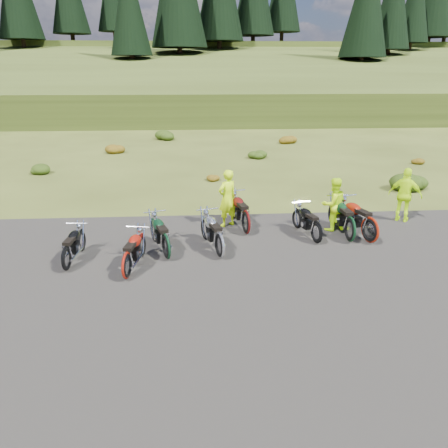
{
  "coord_description": "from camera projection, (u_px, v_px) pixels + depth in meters",
  "views": [
    {
      "loc": [
        -1.15,
        -11.08,
        5.09
      ],
      "look_at": [
        -0.36,
        0.9,
        0.78
      ],
      "focal_mm": 35.0,
      "sensor_mm": 36.0,
      "label": 1
    }
  ],
  "objects": [
    {
      "name": "hill_plateau",
      "position": [
        198.0,
        88.0,
        115.51
      ],
      "size": [
        300.0,
        90.0,
        9.17
      ],
      "primitive_type": "cube",
      "color": "#313D14",
      "rests_on": "ground"
    },
    {
      "name": "motorcycle_0",
      "position": [
        68.0,
        271.0,
        11.6
      ],
      "size": [
        0.76,
        1.9,
        0.97
      ],
      "primitive_type": null,
      "rotation": [
        0.0,
        0.0,
        1.5
      ],
      "color": "black",
      "rests_on": "ground"
    },
    {
      "name": "motorcycle_5",
      "position": [
        316.0,
        243.0,
        13.39
      ],
      "size": [
        1.1,
        2.06,
        1.03
      ],
      "primitive_type": null,
      "rotation": [
        0.0,
        0.0,
        1.81
      ],
      "color": "black",
      "rests_on": "ground"
    },
    {
      "name": "shrub_4",
      "position": [
        211.0,
        176.0,
        20.73
      ],
      "size": [
        0.77,
        0.77,
        0.45
      ],
      "primitive_type": "ellipsoid",
      "color": "brown",
      "rests_on": "ground"
    },
    {
      "name": "person_right_b",
      "position": [
        405.0,
        196.0,
        14.98
      ],
      "size": [
        1.17,
        1.0,
        1.88
      ],
      "primitive_type": "imported",
      "rotation": [
        0.0,
        0.0,
        2.54
      ],
      "color": "#C0EF0C",
      "rests_on": "ground"
    },
    {
      "name": "motorcycle_3",
      "position": [
        220.0,
        258.0,
        12.36
      ],
      "size": [
        1.24,
        2.23,
        1.11
      ],
      "primitive_type": null,
      "rotation": [
        0.0,
        0.0,
        1.84
      ],
      "color": "#B9B8BD",
      "rests_on": "ground"
    },
    {
      "name": "motorcycle_6",
      "position": [
        368.0,
        243.0,
        13.43
      ],
      "size": [
        1.4,
        2.39,
        1.19
      ],
      "primitive_type": null,
      "rotation": [
        0.0,
        0.0,
        1.87
      ],
      "color": "maroon",
      "rests_on": "ground"
    },
    {
      "name": "motorcycle_1",
      "position": [
        128.0,
        279.0,
        11.15
      ],
      "size": [
        0.98,
        2.05,
        1.03
      ],
      "primitive_type": null,
      "rotation": [
        0.0,
        0.0,
        1.4
      ],
      "color": "maroon",
      "rests_on": "ground"
    },
    {
      "name": "shrub_1",
      "position": [
        39.0,
        168.0,
        22.14
      ],
      "size": [
        1.03,
        1.03,
        0.61
      ],
      "primitive_type": "ellipsoid",
      "color": "#1A330C",
      "rests_on": "ground"
    },
    {
      "name": "shrub_2",
      "position": [
        114.0,
        148.0,
        27.27
      ],
      "size": [
        1.3,
        1.3,
        0.77
      ],
      "primitive_type": "ellipsoid",
      "color": "brown",
      "rests_on": "ground"
    },
    {
      "name": "motorcycle_4",
      "position": [
        246.0,
        234.0,
        14.13
      ],
      "size": [
        1.16,
        2.31,
        1.16
      ],
      "primitive_type": null,
      "rotation": [
        0.0,
        0.0,
        1.77
      ],
      "color": "#4A0D0C",
      "rests_on": "ground"
    },
    {
      "name": "ground",
      "position": [
        239.0,
        261.0,
        12.2
      ],
      "size": [
        300.0,
        300.0,
        0.0
      ],
      "primitive_type": "plane",
      "color": "#3A4416",
      "rests_on": "ground"
    },
    {
      "name": "shrub_5",
      "position": [
        257.0,
        153.0,
        25.87
      ],
      "size": [
        1.03,
        1.03,
        0.61
      ],
      "primitive_type": "ellipsoid",
      "color": "#1A330C",
      "rests_on": "ground"
    },
    {
      "name": "shrub_7",
      "position": [
        410.0,
        179.0,
        19.23
      ],
      "size": [
        1.56,
        1.56,
        0.92
      ],
      "primitive_type": "ellipsoid",
      "color": "#1A330C",
      "rests_on": "ground"
    },
    {
      "name": "conifer_28",
      "position": [
        416.0,
        1.0,
        66.57
      ],
      "size": [
        5.28,
        5.28,
        14.0
      ],
      "color": "black",
      "rests_on": "ground"
    },
    {
      "name": "motorcycle_7",
      "position": [
        349.0,
        242.0,
        13.51
      ],
      "size": [
        0.86,
        2.28,
        1.17
      ],
      "primitive_type": null,
      "rotation": [
        0.0,
        0.0,
        1.62
      ],
      "color": "black",
      "rests_on": "ground"
    },
    {
      "name": "motorcycle_2",
      "position": [
        167.0,
        259.0,
        12.28
      ],
      "size": [
        1.32,
        2.18,
        1.08
      ],
      "primitive_type": null,
      "rotation": [
        0.0,
        0.0,
        1.9
      ],
      "color": "black",
      "rests_on": "ground"
    },
    {
      "name": "shrub_8",
      "position": [
        416.0,
        160.0,
        24.47
      ],
      "size": [
        0.77,
        0.77,
        0.45
      ],
      "primitive_type": "ellipsoid",
      "color": "brown",
      "rests_on": "ground"
    },
    {
      "name": "conifer_21",
      "position": [
        129.0,
        4.0,
        54.35
      ],
      "size": [
        5.28,
        5.28,
        14.0
      ],
      "color": "black",
      "rests_on": "ground"
    },
    {
      "name": "gravel_pad",
      "position": [
        247.0,
        296.0,
        10.32
      ],
      "size": [
        20.0,
        12.0,
        0.04
      ],
      "primitive_type": "cube",
      "color": "black",
      "rests_on": "ground"
    },
    {
      "name": "shrub_6",
      "position": [
        287.0,
        138.0,
        31.0
      ],
      "size": [
        1.3,
        1.3,
        0.77
      ],
      "primitive_type": "ellipsoid",
      "color": "brown",
      "rests_on": "ground"
    },
    {
      "name": "hill_slope",
      "position": [
        203.0,
        108.0,
        59.16
      ],
      "size": [
        300.0,
        45.97,
        9.37
      ],
      "primitive_type": null,
      "rotation": [
        0.14,
        0.0,
        0.0
      ],
      "color": "#313D14",
      "rests_on": "ground"
    },
    {
      "name": "shrub_3",
      "position": [
        166.0,
        134.0,
        32.4
      ],
      "size": [
        1.56,
        1.56,
        0.92
      ],
      "primitive_type": "ellipsoid",
      "color": "#1A330C",
      "rests_on": "ground"
    },
    {
      "name": "person_right_a",
      "position": [
        333.0,
        205.0,
        14.19
      ],
      "size": [
        1.01,
        0.88,
        1.75
      ],
      "primitive_type": "imported",
      "rotation": [
        0.0,
        0.0,
        3.43
      ],
      "color": "#C0EF0C",
      "rests_on": "ground"
    },
    {
      "name": "person_middle",
      "position": [
        227.0,
        199.0,
        14.52
      ],
      "size": [
        0.84,
        0.77,
        1.93
      ],
      "primitive_type": "imported",
      "rotation": [
        0.0,
        0.0,
        3.72
      ],
      "color": "#C0EF0C",
      "rests_on": "ground"
    }
  ]
}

